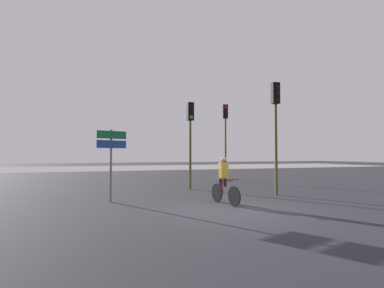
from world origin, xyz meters
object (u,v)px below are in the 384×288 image
object	(u,v)px
traffic_light_near_right	(276,117)
cyclist	(224,180)
traffic_light_far_right	(225,128)
traffic_light_center	(190,129)
direction_sign_post	(111,152)

from	to	relation	value
traffic_light_near_right	cyclist	size ratio (longest dim) A/B	2.80
traffic_light_far_right	traffic_light_center	bearing A→B (deg)	62.33
traffic_light_far_right	direction_sign_post	world-z (taller)	traffic_light_far_right
traffic_light_center	traffic_light_near_right	bearing A→B (deg)	124.26
traffic_light_center	direction_sign_post	distance (m)	5.09
traffic_light_center	cyclist	bearing A→B (deg)	80.62
traffic_light_far_right	traffic_light_near_right	bearing A→B (deg)	99.42
traffic_light_far_right	cyclist	distance (m)	9.54
traffic_light_near_right	direction_sign_post	distance (m)	6.87
traffic_light_far_right	traffic_light_near_right	world-z (taller)	traffic_light_far_right
traffic_light_center	traffic_light_near_right	xyz separation A→B (m)	(2.67, -3.31, 0.29)
traffic_light_center	cyclist	distance (m)	5.09
traffic_light_center	traffic_light_far_right	bearing A→B (deg)	-140.35
direction_sign_post	traffic_light_far_right	bearing A→B (deg)	-157.62
traffic_light_center	traffic_light_near_right	size ratio (longest dim) A/B	0.90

